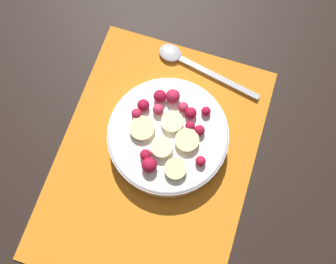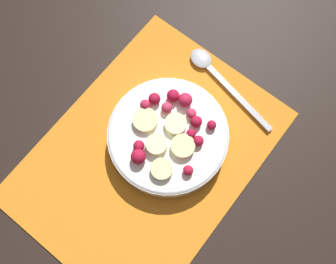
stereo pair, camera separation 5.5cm
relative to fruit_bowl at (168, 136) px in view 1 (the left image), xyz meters
name	(u,v)px [view 1 (the left image)]	position (x,y,z in m)	size (l,w,h in m)	color
ground_plane	(155,160)	(-0.04, 0.01, -0.03)	(3.00, 3.00, 0.00)	black
placemat	(155,160)	(-0.04, 0.01, -0.02)	(0.40, 0.30, 0.01)	orange
fruit_bowl	(168,136)	(0.00, 0.00, 0.00)	(0.18, 0.18, 0.06)	white
spoon	(187,61)	(0.14, 0.01, -0.02)	(0.06, 0.18, 0.01)	#B2B2B7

